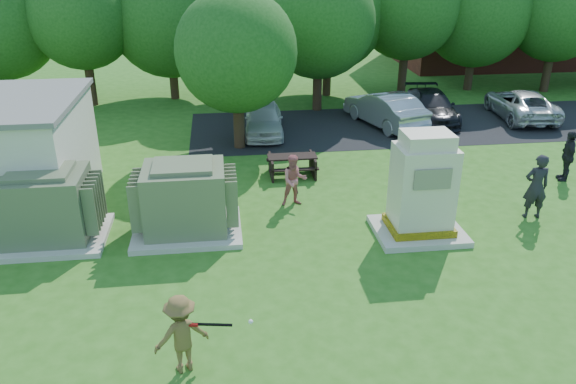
{
  "coord_description": "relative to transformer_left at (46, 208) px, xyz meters",
  "views": [
    {
      "loc": [
        -1.74,
        -9.8,
        7.52
      ],
      "look_at": [
        0.0,
        4.0,
        1.3
      ],
      "focal_mm": 35.0,
      "sensor_mm": 36.0,
      "label": 1
    }
  ],
  "objects": [
    {
      "name": "ground",
      "position": [
        6.5,
        -4.5,
        -0.97
      ],
      "size": [
        120.0,
        120.0,
        0.0
      ],
      "primitive_type": "plane",
      "color": "#2D6619",
      "rests_on": "ground"
    },
    {
      "name": "brick_building",
      "position": [
        24.5,
        22.5,
        3.03
      ],
      "size": [
        15.0,
        8.0,
        8.0
      ],
      "primitive_type": "cube",
      "color": "maroon",
      "rests_on": "ground"
    },
    {
      "name": "parking_strip",
      "position": [
        13.5,
        9.0,
        -0.96
      ],
      "size": [
        20.0,
        6.0,
        0.01
      ],
      "primitive_type": "cube",
      "color": "#232326",
      "rests_on": "ground"
    },
    {
      "name": "transformer_left",
      "position": [
        0.0,
        0.0,
        0.0
      ],
      "size": [
        3.0,
        2.4,
        2.07
      ],
      "color": "beige",
      "rests_on": "ground"
    },
    {
      "name": "transformer_right",
      "position": [
        3.7,
        0.0,
        0.0
      ],
      "size": [
        3.0,
        2.4,
        2.07
      ],
      "color": "beige",
      "rests_on": "ground"
    },
    {
      "name": "generator_cabinet",
      "position": [
        10.13,
        -0.92,
        0.33
      ],
      "size": [
        2.44,
        2.0,
        2.98
      ],
      "color": "beige",
      "rests_on": "ground"
    },
    {
      "name": "picnic_table",
      "position": [
        7.19,
        3.81,
        -0.51
      ],
      "size": [
        1.7,
        1.28,
        0.73
      ],
      "color": "black",
      "rests_on": "ground"
    },
    {
      "name": "batter",
      "position": [
        3.84,
        -5.64,
        -0.16
      ],
      "size": [
        1.19,
        0.9,
        1.63
      ],
      "primitive_type": "imported",
      "rotation": [
        0.0,
        0.0,
        3.46
      ],
      "color": "brown",
      "rests_on": "ground"
    },
    {
      "name": "person_by_generator",
      "position": [
        13.83,
        -0.33,
        0.02
      ],
      "size": [
        0.76,
        0.54,
        1.98
      ],
      "primitive_type": "imported",
      "rotation": [
        0.0,
        0.0,
        3.05
      ],
      "color": "black",
      "rests_on": "ground"
    },
    {
      "name": "person_at_picnic",
      "position": [
        6.94,
        1.41,
        -0.15
      ],
      "size": [
        0.84,
        0.68,
        1.63
      ],
      "primitive_type": "imported",
      "rotation": [
        0.0,
        0.0,
        0.08
      ],
      "color": "#C36769",
      "rests_on": "ground"
    },
    {
      "name": "person_walking_right",
      "position": [
        16.42,
        2.25,
        -0.09
      ],
      "size": [
        0.71,
        1.11,
        1.75
      ],
      "primitive_type": "imported",
      "rotation": [
        0.0,
        0.0,
        4.42
      ],
      "color": "black",
      "rests_on": "ground"
    },
    {
      "name": "car_white",
      "position": [
        6.61,
        8.55,
        -0.3
      ],
      "size": [
        1.85,
        4.02,
        1.33
      ],
      "primitive_type": "imported",
      "rotation": [
        0.0,
        0.0,
        -0.07
      ],
      "color": "silver",
      "rests_on": "ground"
    },
    {
      "name": "car_silver_a",
      "position": [
        12.04,
        9.12,
        -0.21
      ],
      "size": [
        2.95,
        4.87,
        1.51
      ],
      "primitive_type": "imported",
      "rotation": [
        0.0,
        0.0,
        3.46
      ],
      "color": "#B0B0B5",
      "rests_on": "ground"
    },
    {
      "name": "car_dark",
      "position": [
        14.35,
        9.6,
        -0.32
      ],
      "size": [
        2.28,
        4.67,
        1.31
      ],
      "primitive_type": "imported",
      "rotation": [
        0.0,
        0.0,
        -0.1
      ],
      "color": "black",
      "rests_on": "ground"
    },
    {
      "name": "car_silver_b",
      "position": [
        18.61,
        9.48,
        -0.31
      ],
      "size": [
        2.66,
        4.93,
        1.32
      ],
      "primitive_type": "imported",
      "rotation": [
        0.0,
        0.0,
        3.04
      ],
      "color": "silver",
      "rests_on": "ground"
    },
    {
      "name": "batting_equipment",
      "position": [
        4.44,
        -5.75,
        0.1
      ],
      "size": [
        1.24,
        0.21,
        0.11
      ],
      "color": "black",
      "rests_on": "ground"
    },
    {
      "name": "tree_row",
      "position": [
        8.25,
        14.0,
        3.18
      ],
      "size": [
        41.3,
        13.3,
        7.3
      ],
      "color": "#47301E",
      "rests_on": "ground"
    }
  ]
}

